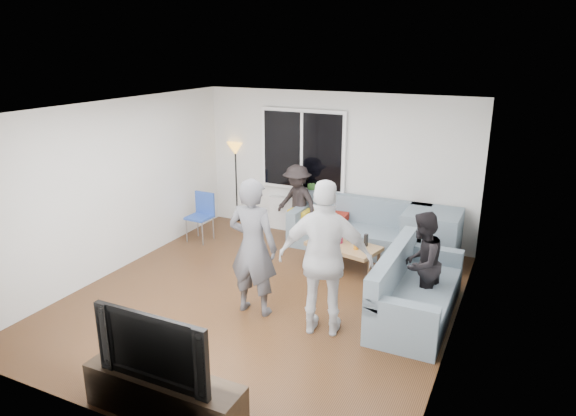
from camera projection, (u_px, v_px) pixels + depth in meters
The scene contains 32 objects.
floor at pixel (263, 299), 7.16m from camera, with size 5.00×5.50×0.04m, color #56351C.
ceiling at pixel (260, 107), 6.37m from camera, with size 5.00×5.50×0.04m, color white.
wall_back at pixel (335, 166), 9.15m from camera, with size 5.00×0.04×2.60m, color silver.
wall_front at pixel (107, 297), 4.38m from camera, with size 5.00×0.04×2.60m, color silver.
wall_left at pixel (115, 187), 7.80m from camera, with size 0.04×5.50×2.60m, color silver.
wall_right at pixel (461, 238), 5.73m from camera, with size 0.04×5.50×2.60m, color silver.
window_frame at pixel (303, 150), 9.25m from camera, with size 1.62×0.06×1.47m, color white.
window_glass at pixel (302, 150), 9.22m from camera, with size 1.50×0.02×1.35m, color black.
window_mullion at pixel (302, 151), 9.21m from camera, with size 0.05×0.03×1.35m, color white.
radiator at pixel (301, 216), 9.59m from camera, with size 1.30×0.12×0.62m, color silver.
potted_plant at pixel (311, 192), 9.33m from camera, with size 0.21×0.17×0.38m, color #386A2A.
vase at pixel (296, 195), 9.49m from camera, with size 0.17×0.17×0.18m, color silver.
sofa_back_section at pixel (358, 226), 8.73m from camera, with size 2.30×0.85×0.85m, color slate, non-canonical shape.
sofa_right_section at pixel (418, 285), 6.56m from camera, with size 0.85×2.00×0.85m, color slate, non-canonical shape.
sofa_corner at pixel (431, 237), 8.23m from camera, with size 0.85×0.85×0.85m, color slate.
cushion_yellow at pixel (301, 213), 9.12m from camera, with size 0.38×0.32×0.14m, color gold.
cushion_red at pixel (337, 217), 8.92m from camera, with size 0.36×0.30×0.13m, color maroon.
coffee_table at pixel (343, 256), 8.05m from camera, with size 1.10×0.60×0.40m, color #9D704C.
pitcher at pixel (338, 237), 8.05m from camera, with size 0.17×0.17×0.17m, color maroon.
side_chair at pixel (199, 218), 9.13m from camera, with size 0.40×0.40×0.86m, color #2647A4, non-canonical shape.
floor_lamp at pixel (236, 182), 10.13m from camera, with size 0.32×0.32×1.56m, color gold, non-canonical shape.
player_left at pixel (253, 247), 6.53m from camera, with size 0.66×0.43×1.81m, color #48484D.
player_right at pixel (325, 259), 6.04m from camera, with size 1.12×0.47×1.91m, color silver.
spectator_right at pixel (421, 263), 6.58m from camera, with size 0.67×0.52×1.37m, color black.
spectator_back at pixel (297, 202), 9.15m from camera, with size 0.88×0.51×1.36m, color black.
tv_console at pixel (164, 396), 4.82m from camera, with size 1.60×0.40×0.44m, color #312418.
television at pixel (160, 343), 4.65m from camera, with size 1.20×0.16×0.69m, color black.
bottle_d at pixel (356, 242), 7.76m from camera, with size 0.07×0.07×0.22m, color orange.
bottle_e at pixel (366, 240), 7.90m from camera, with size 0.07×0.07×0.19m, color black.
bottle_b at pixel (330, 238), 7.89m from camera, with size 0.08×0.08×0.26m, color #268017.
bottle_a at pixel (329, 232), 8.17m from camera, with size 0.07×0.07×0.24m, color orange.
bottle_c at pixel (350, 235), 8.11m from camera, with size 0.07×0.07×0.18m, color black.
Camera 1 is at (3.09, -5.67, 3.35)m, focal length 32.16 mm.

